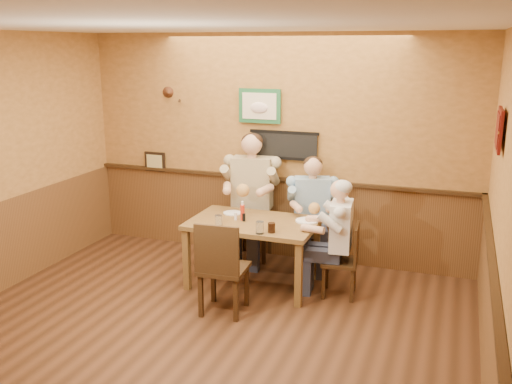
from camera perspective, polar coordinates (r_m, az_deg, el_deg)
room at (r=4.89m, az=-4.96°, el=3.13°), size 5.02×5.03×2.81m
dining_table at (r=6.36m, az=-0.27°, el=-3.71°), size 1.40×0.90×0.75m
chair_back_left at (r=7.21m, az=-0.37°, el=-2.79°), size 0.52×0.52×1.01m
chair_back_right at (r=6.97m, az=5.54°, el=-4.10°), size 0.50×0.50×0.87m
chair_right_end at (r=6.23m, az=8.39°, el=-6.74°), size 0.41×0.41×0.81m
chair_near_side at (r=5.78m, az=-3.23°, el=-7.41°), size 0.48×0.48×0.98m
diner_tan_shirt at (r=7.15m, az=-0.37°, el=-1.13°), size 0.74×0.74×1.44m
diner_blue_polo at (r=6.91m, az=5.58°, el=-2.64°), size 0.72×0.72×1.24m
diner_white_elder at (r=6.17m, az=8.45°, el=-5.24°), size 0.58×0.58×1.15m
water_glass_left at (r=6.15m, az=-3.75°, el=-2.89°), size 0.10×0.10×0.12m
water_glass_mid at (r=5.90m, az=0.39°, el=-3.58°), size 0.10×0.10×0.13m
cola_tumbler at (r=5.94m, az=1.56°, el=-3.58°), size 0.10×0.10×0.10m
hot_sauce_bottle at (r=6.34m, az=-1.36°, el=-1.97°), size 0.06×0.06×0.20m
salt_shaker at (r=6.37m, az=-2.05°, el=-2.42°), size 0.04×0.04×0.09m
pepper_shaker at (r=6.32m, az=-1.22°, el=-2.55°), size 0.05×0.05×0.09m
plate_far_left at (r=6.62m, az=-2.38°, el=-2.10°), size 0.25×0.25×0.01m
plate_far_right at (r=6.34m, az=5.13°, el=-2.88°), size 0.29×0.29×0.02m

